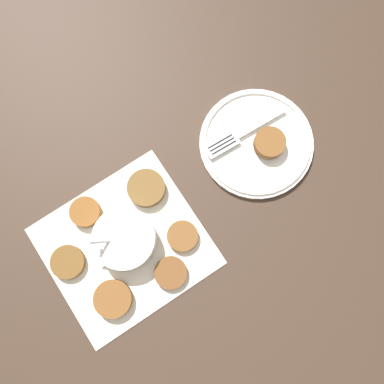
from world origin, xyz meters
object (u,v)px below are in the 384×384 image
(serving_plate, at_px, (256,143))
(fritter_on_plate, at_px, (270,143))
(sauce_bowl, at_px, (125,240))
(fork, at_px, (237,136))

(serving_plate, bearing_deg, fritter_on_plate, 138.93)
(sauce_bowl, xyz_separation_m, serving_plate, (-0.31, -0.06, -0.02))
(serving_plate, relative_size, fritter_on_plate, 3.67)
(serving_plate, xyz_separation_m, fork, (0.03, -0.03, 0.01))
(fork, bearing_deg, sauce_bowl, 16.88)
(sauce_bowl, bearing_deg, fritter_on_plate, -172.46)
(serving_plate, bearing_deg, sauce_bowl, 10.72)
(fork, bearing_deg, serving_plate, 137.80)
(sauce_bowl, xyz_separation_m, fork, (-0.28, -0.08, -0.01))
(serving_plate, relative_size, fork, 1.25)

